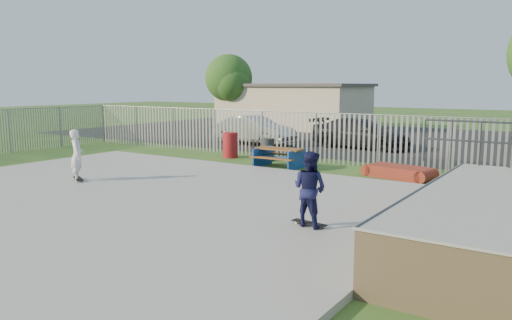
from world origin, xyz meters
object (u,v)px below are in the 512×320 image
Objects in this scene: picnic_table at (279,158)px; car_dark at (361,133)px; trash_bin_grey at (268,150)px; funbox at (399,172)px; skater_navy at (310,189)px; trash_bin_red at (230,145)px; skater_white at (77,155)px; car_silver at (254,130)px; tree_left at (229,78)px.

car_dark reaches higher than picnic_table.
funbox is at bearing -7.90° from trash_bin_grey.
skater_navy is (4.58, -14.07, 0.20)m from car_dark.
trash_bin_grey is (-5.75, 0.80, 0.27)m from funbox.
skater_white is (-0.31, -7.50, 0.41)m from trash_bin_red.
picnic_table is 0.41× the size of car_silver.
skater_white reaches higher than trash_bin_red.
trash_bin_grey is 10.19m from skater_navy.
funbox is at bearing -79.36° from skater_navy.
tree_left is at bearing -27.26° from skater_white.
picnic_table is at bearing -43.32° from trash_bin_grey.
trash_bin_grey is (-1.32, 1.24, 0.08)m from picnic_table.
funbox is 2.30× the size of trash_bin_grey.
car_silver is 15.94m from skater_navy.
funbox is at bearing -145.37° from car_dark.
car_dark reaches higher than funbox.
car_dark is (5.29, 1.56, -0.01)m from car_silver.
funbox is at bearing -101.12° from skater_white.
trash_bin_grey is at bearing -176.76° from funbox.
skater_navy reaches higher than car_dark.
trash_bin_grey is at bearing -47.64° from tree_left.
trash_bin_grey is 7.91m from skater_white.
trash_bin_red is 7.01m from car_dark.
picnic_table is 18.84m from tree_left.
car_silver reaches higher than picnic_table.
tree_left is 27.05m from skater_navy.
car_dark is 14.68m from tree_left.
trash_bin_red is at bearing 153.74° from car_dark.
car_dark is at bearing 60.40° from trash_bin_red.
picnic_table is at bearing -80.50° from skater_white.
car_silver is at bearing -44.64° from skater_navy.
trash_bin_red is (-7.59, 0.70, 0.34)m from funbox.
trash_bin_red reaches higher than funbox.
trash_bin_red is at bearing -52.87° from tree_left.
trash_bin_red is 11.34m from skater_navy.
skater_navy is 8.37m from skater_white.
car_dark is at bearing 74.88° from trash_bin_grey.
tree_left reaches higher than funbox.
tree_left is 22.13m from skater_white.
skater_navy is at bearing -158.64° from car_dark.
trash_bin_red is at bearing -155.24° from car_silver.
funbox is 7.97m from car_dark.
picnic_table is 7.25m from car_dark.
car_silver is 5.52m from car_dark.
skater_white is at bearing -120.60° from picnic_table.
tree_left reaches higher than trash_bin_grey.
trash_bin_red is 4.89m from car_silver.
skater_navy reaches higher than funbox.
skater_white is at bearing -170.05° from car_silver.
car_silver is (-4.99, 5.68, 0.37)m from picnic_table.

